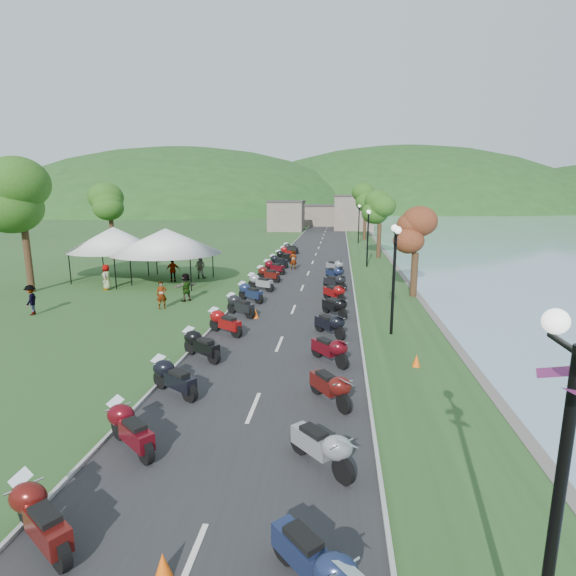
{
  "coord_description": "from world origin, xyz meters",
  "views": [
    {
      "loc": [
        2.5,
        -2.49,
        6.42
      ],
      "look_at": [
        -0.29,
        21.78,
        1.3
      ],
      "focal_mm": 28.0,
      "sensor_mm": 36.0,
      "label": 1
    }
  ],
  "objects_px": {
    "pedestrian_a": "(162,309)",
    "pedestrian_b": "(201,278)",
    "vendor_tent_main": "(167,256)",
    "pedestrian_c": "(33,315)",
    "streetlamp_near": "(555,528)"
  },
  "relations": [
    {
      "from": "pedestrian_a",
      "to": "pedestrian_b",
      "type": "height_order",
      "value": "pedestrian_b"
    },
    {
      "from": "vendor_tent_main",
      "to": "pedestrian_c",
      "type": "height_order",
      "value": "vendor_tent_main"
    },
    {
      "from": "streetlamp_near",
      "to": "vendor_tent_main",
      "type": "height_order",
      "value": "streetlamp_near"
    },
    {
      "from": "pedestrian_a",
      "to": "pedestrian_b",
      "type": "distance_m",
      "value": 9.59
    },
    {
      "from": "streetlamp_near",
      "to": "vendor_tent_main",
      "type": "bearing_deg",
      "value": 119.95
    },
    {
      "from": "pedestrian_b",
      "to": "streetlamp_near",
      "type": "bearing_deg",
      "value": 121.22
    },
    {
      "from": "pedestrian_b",
      "to": "pedestrian_c",
      "type": "distance_m",
      "value": 12.97
    },
    {
      "from": "pedestrian_b",
      "to": "pedestrian_c",
      "type": "relative_size",
      "value": 1.1
    },
    {
      "from": "streetlamp_near",
      "to": "pedestrian_c",
      "type": "height_order",
      "value": "streetlamp_near"
    },
    {
      "from": "pedestrian_a",
      "to": "pedestrian_c",
      "type": "height_order",
      "value": "pedestrian_c"
    },
    {
      "from": "pedestrian_a",
      "to": "pedestrian_b",
      "type": "relative_size",
      "value": 0.89
    },
    {
      "from": "streetlamp_near",
      "to": "pedestrian_a",
      "type": "bearing_deg",
      "value": 123.78
    },
    {
      "from": "vendor_tent_main",
      "to": "pedestrian_a",
      "type": "relative_size",
      "value": 3.31
    },
    {
      "from": "vendor_tent_main",
      "to": "pedestrian_b",
      "type": "distance_m",
      "value": 3.42
    },
    {
      "from": "vendor_tent_main",
      "to": "pedestrian_a",
      "type": "xyz_separation_m",
      "value": [
        2.55,
        -7.46,
        -2.0
      ]
    }
  ]
}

